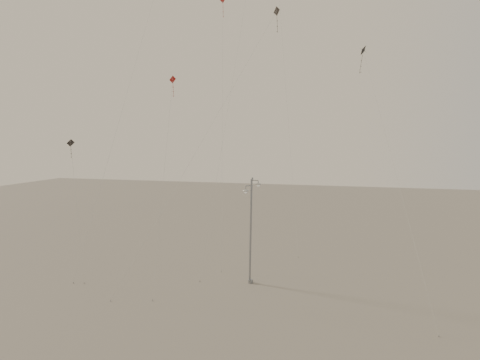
# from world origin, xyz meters

# --- Properties ---
(ground) EXTENTS (160.00, 160.00, 0.00)m
(ground) POSITION_xyz_m (0.00, 0.00, 0.00)
(ground) COLOR gray
(ground) RESTS_ON ground
(street_lamp) EXTENTS (1.51, 0.87, 9.14)m
(street_lamp) POSITION_xyz_m (0.39, 6.88, 4.88)
(street_lamp) COLOR gray
(street_lamp) RESTS_ON ground
(kite_1) EXTENTS (11.14, 11.75, 24.46)m
(kite_1) POSITION_xyz_m (-0.98, 9.40, 18.23)
(kite_1) COLOR black
(kite_1) RESTS_ON ground
(kite_3) EXTENTS (1.28, 6.81, 17.95)m
(kite_3) POSITION_xyz_m (-6.83, 6.47, 13.23)
(kite_3) COLOR maroon
(kite_3) RESTS_ON ground
(kite_4) EXTENTS (4.77, 10.24, 20.24)m
(kite_4) POSITION_xyz_m (10.15, 8.90, 15.72)
(kite_4) COLOR black
(kite_4) RESTS_ON ground
(kite_5) EXTENTS (3.76, 8.06, 31.80)m
(kite_5) POSITION_xyz_m (0.91, 20.79, 24.25)
(kite_5) COLOR #A4591B
(kite_5) RESTS_ON ground
(kite_6) EXTENTS (3.47, 3.29, 12.35)m
(kite_6) POSITION_xyz_m (-15.95, 5.73, 9.57)
(kite_6) COLOR black
(kite_6) RESTS_ON ground
(kite_7) EXTENTS (3.71, 11.88, 29.20)m
(kite_7) POSITION_xyz_m (-5.38, 17.98, 22.68)
(kite_7) COLOR maroon
(kite_7) RESTS_ON ground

